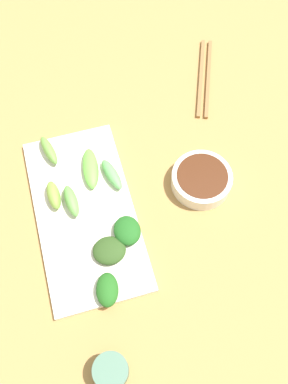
% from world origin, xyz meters
% --- Properties ---
extents(tabletop, '(2.10, 2.10, 0.02)m').
position_xyz_m(tabletop, '(0.00, 0.00, 0.01)').
color(tabletop, '#A57B45').
rests_on(tabletop, ground).
extents(sauce_bowl, '(0.12, 0.12, 0.04)m').
position_xyz_m(sauce_bowl, '(-0.13, -0.03, 0.04)').
color(sauce_bowl, silver).
rests_on(sauce_bowl, tabletop).
extents(serving_plate, '(0.19, 0.37, 0.01)m').
position_xyz_m(serving_plate, '(0.12, -0.03, 0.03)').
color(serving_plate, silver).
rests_on(serving_plate, tabletop).
extents(broccoli_leafy_0, '(0.05, 0.06, 0.03)m').
position_xyz_m(broccoli_leafy_0, '(0.05, 0.04, 0.05)').
color(broccoli_leafy_0, '#1F5B1D').
rests_on(broccoli_leafy_0, serving_plate).
extents(broccoli_stalk_1, '(0.04, 0.08, 0.03)m').
position_xyz_m(broccoli_stalk_1, '(0.16, -0.18, 0.05)').
color(broccoli_stalk_1, '#67A141').
rests_on(broccoli_stalk_1, serving_plate).
extents(broccoli_leafy_2, '(0.05, 0.07, 0.03)m').
position_xyz_m(broccoli_leafy_2, '(0.11, 0.14, 0.05)').
color(broccoli_leafy_2, '#215C1C').
rests_on(broccoli_leafy_2, serving_plate).
extents(broccoli_leafy_3, '(0.07, 0.06, 0.02)m').
position_xyz_m(broccoli_leafy_3, '(0.09, 0.07, 0.04)').
color(broccoli_leafy_3, '#2B481C').
rests_on(broccoli_leafy_3, serving_plate).
extents(broccoli_stalk_4, '(0.03, 0.06, 0.03)m').
position_xyz_m(broccoli_stalk_4, '(0.17, -0.07, 0.05)').
color(broccoli_stalk_4, '#79A33D').
rests_on(broccoli_stalk_4, serving_plate).
extents(broccoli_stalk_5, '(0.04, 0.10, 0.02)m').
position_xyz_m(broccoli_stalk_5, '(0.08, -0.11, 0.04)').
color(broccoli_stalk_5, '#66BB42').
rests_on(broccoli_stalk_5, serving_plate).
extents(broccoli_stalk_6, '(0.04, 0.08, 0.02)m').
position_xyz_m(broccoli_stalk_6, '(0.05, -0.09, 0.04)').
color(broccoli_stalk_6, '#60AD5B').
rests_on(broccoli_stalk_6, serving_plate).
extents(broccoli_stalk_7, '(0.03, 0.07, 0.03)m').
position_xyz_m(broccoli_stalk_7, '(0.14, -0.05, 0.05)').
color(broccoli_stalk_7, '#64A94A').
rests_on(broccoli_stalk_7, serving_plate).
extents(chopsticks, '(0.11, 0.22, 0.01)m').
position_xyz_m(chopsticks, '(-0.23, -0.29, 0.02)').
color(chopsticks, olive).
rests_on(chopsticks, tabletop).
extents(tea_cup, '(0.06, 0.06, 0.05)m').
position_xyz_m(tea_cup, '(0.13, 0.27, 0.04)').
color(tea_cup, '#4C715C').
rests_on(tea_cup, tabletop).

